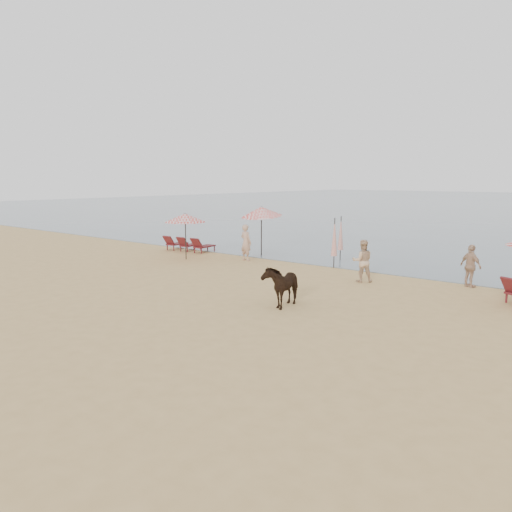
{
  "coord_description": "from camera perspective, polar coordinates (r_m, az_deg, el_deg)",
  "views": [
    {
      "loc": [
        12.05,
        -9.91,
        4.1
      ],
      "look_at": [
        0.0,
        5.0,
        1.1
      ],
      "focal_mm": 35.0,
      "sensor_mm": 36.0,
      "label": 1
    }
  ],
  "objects": [
    {
      "name": "ground",
      "position": [
        16.14,
        -11.29,
        -6.0
      ],
      "size": [
        120.0,
        120.0,
        0.0
      ],
      "primitive_type": "plane",
      "color": "tan",
      "rests_on": "ground"
    },
    {
      "name": "beachgoer_left",
      "position": [
        24.99,
        -1.16,
        1.56
      ],
      "size": [
        0.71,
        0.51,
        1.82
      ],
      "primitive_type": "imported",
      "rotation": [
        0.0,
        0.0,
        3.03
      ],
      "color": "tan",
      "rests_on": "ground"
    },
    {
      "name": "umbrella_closed_left",
      "position": [
        23.13,
        8.95,
        2.13
      ],
      "size": [
        0.28,
        0.28,
        2.31
      ],
      "rotation": [
        0.0,
        0.0,
        0.43
      ],
      "color": "black",
      "rests_on": "ground"
    },
    {
      "name": "beachgoer_right_b",
      "position": [
        20.49,
        23.34,
        -1.06
      ],
      "size": [
        1.03,
        0.81,
        1.64
      ],
      "primitive_type": "imported",
      "rotation": [
        0.0,
        0.0,
        2.64
      ],
      "color": "tan",
      "rests_on": "ground"
    },
    {
      "name": "umbrella_closed_right",
      "position": [
        25.24,
        9.66,
        2.57
      ],
      "size": [
        0.27,
        0.27,
        2.24
      ],
      "rotation": [
        0.0,
        0.0,
        -0.29
      ],
      "color": "black",
      "rests_on": "ground"
    },
    {
      "name": "beachgoer_right_a",
      "position": [
        20.24,
        12.07,
        -0.55
      ],
      "size": [
        1.04,
        1.01,
        1.69
      ],
      "primitive_type": "imported",
      "rotation": [
        0.0,
        0.0,
        3.8
      ],
      "color": "tan",
      "rests_on": "ground"
    },
    {
      "name": "lounger_cluster_left",
      "position": [
        28.55,
        -7.76,
        1.37
      ],
      "size": [
        2.79,
        1.81,
        0.58
      ],
      "rotation": [
        0.0,
        0.0,
        0.1
      ],
      "color": "maroon",
      "rests_on": "ground"
    },
    {
      "name": "umbrella_open_left_b",
      "position": [
        26.31,
        0.62,
        5.1
      ],
      "size": [
        2.14,
        2.18,
        2.73
      ],
      "rotation": [
        0.0,
        0.0,
        -0.15
      ],
      "color": "black",
      "rests_on": "ground"
    },
    {
      "name": "cow",
      "position": [
        16.15,
        2.97,
        -3.31
      ],
      "size": [
        1.03,
        1.74,
        1.38
      ],
      "primitive_type": "imported",
      "rotation": [
        0.0,
        0.0,
        0.19
      ],
      "color": "black",
      "rests_on": "ground"
    },
    {
      "name": "umbrella_open_left_a",
      "position": [
        25.51,
        -8.09,
        4.33
      ],
      "size": [
        2.07,
        2.07,
        2.35
      ],
      "rotation": [
        0.0,
        0.0,
        0.28
      ],
      "color": "black",
      "rests_on": "ground"
    }
  ]
}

